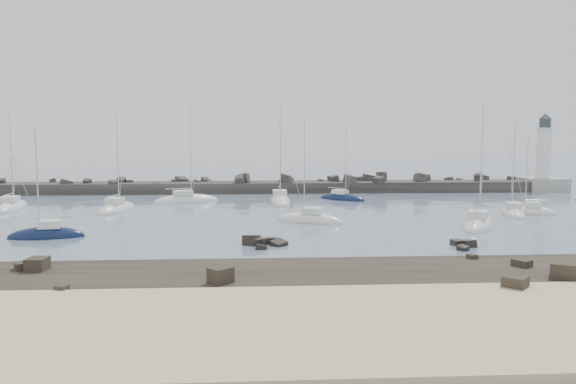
% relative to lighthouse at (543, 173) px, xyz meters
% --- Properties ---
extents(ground, '(400.00, 400.00, 0.00)m').
position_rel_lighthouse_xyz_m(ground, '(-47.00, -38.00, -3.09)').
color(ground, slate).
rests_on(ground, ground).
extents(sand_strip, '(140.00, 14.00, 1.00)m').
position_rel_lighthouse_xyz_m(sand_strip, '(-47.00, -70.00, -3.09)').
color(sand_strip, beige).
rests_on(sand_strip, ground).
extents(rock_shelf, '(140.00, 12.19, 1.84)m').
position_rel_lighthouse_xyz_m(rock_shelf, '(-46.83, -59.99, -3.08)').
color(rock_shelf, black).
rests_on(rock_shelf, ground).
extents(rock_cluster_near, '(4.36, 4.14, 1.82)m').
position_rel_lighthouse_xyz_m(rock_cluster_near, '(-51.54, -46.83, -2.99)').
color(rock_cluster_near, black).
rests_on(rock_cluster_near, ground).
extents(rock_cluster_far, '(2.35, 3.67, 1.23)m').
position_rel_lighthouse_xyz_m(rock_cluster_far, '(-33.02, -48.91, -3.02)').
color(rock_cluster_far, black).
rests_on(rock_cluster_far, ground).
extents(breakwater, '(115.00, 7.43, 5.17)m').
position_rel_lighthouse_xyz_m(breakwater, '(-54.60, 0.00, -2.79)').
color(breakwater, '#2B2826').
rests_on(breakwater, ground).
extents(lighthouse, '(7.00, 7.00, 14.60)m').
position_rel_lighthouse_xyz_m(lighthouse, '(0.00, 0.00, 0.00)').
color(lighthouse, gray).
rests_on(lighthouse, ground).
extents(sailboat_0, '(3.20, 9.23, 14.50)m').
position_rel_lighthouse_xyz_m(sailboat_0, '(-85.64, -20.24, -2.94)').
color(sailboat_0, white).
rests_on(sailboat_0, ground).
extents(sailboat_1, '(7.66, 3.28, 12.01)m').
position_rel_lighthouse_xyz_m(sailboat_1, '(-73.09, -42.04, -2.94)').
color(sailboat_1, '#0E1B3C').
rests_on(sailboat_1, ground).
extents(sailboat_2, '(4.85, 9.34, 14.24)m').
position_rel_lighthouse_xyz_m(sailboat_2, '(-70.79, -22.86, -2.94)').
color(sailboat_2, white).
rests_on(sailboat_2, ground).
extents(sailboat_3, '(10.34, 6.24, 15.53)m').
position_rel_lighthouse_xyz_m(sailboat_3, '(-62.65, -13.48, -2.95)').
color(sailboat_3, white).
rests_on(sailboat_3, ground).
extents(sailboat_4, '(8.58, 5.91, 13.21)m').
position_rel_lighthouse_xyz_m(sailboat_4, '(-45.77, -33.57, -2.95)').
color(sailboat_4, white).
rests_on(sailboat_4, ground).
extents(sailboat_5, '(3.26, 9.92, 15.60)m').
position_rel_lighthouse_xyz_m(sailboat_5, '(-48.49, -15.55, -2.94)').
color(sailboat_5, white).
rests_on(sailboat_5, ground).
extents(sailboat_6, '(7.23, 9.71, 15.09)m').
position_rel_lighthouse_xyz_m(sailboat_6, '(-27.31, -38.23, -2.94)').
color(sailboat_6, white).
rests_on(sailboat_6, ground).
extents(sailboat_7, '(7.73, 7.36, 12.85)m').
position_rel_lighthouse_xyz_m(sailboat_7, '(-38.58, -12.07, -2.96)').
color(sailboat_7, '#0E1B3C').
rests_on(sailboat_7, ground).
extents(sailboat_8, '(7.13, 4.36, 10.98)m').
position_rel_lighthouse_xyz_m(sailboat_8, '(-16.63, -28.71, -2.95)').
color(sailboat_8, white).
rests_on(sailboat_8, ground).
extents(sailboat_9, '(4.62, 8.74, 13.24)m').
position_rel_lighthouse_xyz_m(sailboat_9, '(-19.14, -29.23, -2.95)').
color(sailboat_9, white).
rests_on(sailboat_9, ground).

